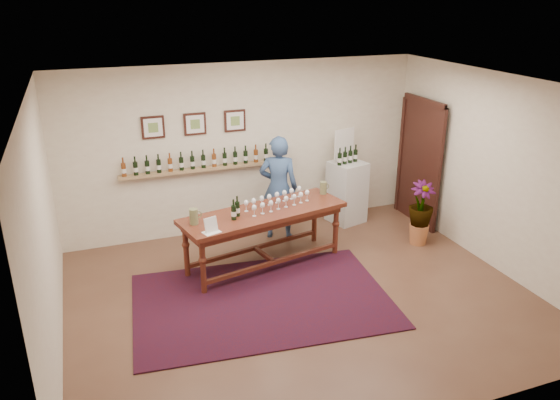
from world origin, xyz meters
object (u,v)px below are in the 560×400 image
object	(u,v)px
display_pedestal	(347,192)
potted_plant	(421,213)
tasting_table	(264,219)
person	(278,188)

from	to	relation	value
display_pedestal	potted_plant	bearing A→B (deg)	-61.69
tasting_table	display_pedestal	distance (m)	2.19
tasting_table	display_pedestal	size ratio (longest dim) A/B	2.37
display_pedestal	potted_plant	world-z (taller)	display_pedestal
potted_plant	person	xyz separation A→B (m)	(-2.02, 1.05, 0.33)
display_pedestal	person	xyz separation A→B (m)	(-1.35, -0.20, 0.32)
tasting_table	potted_plant	distance (m)	2.58
potted_plant	display_pedestal	bearing A→B (deg)	118.31
tasting_table	display_pedestal	bearing A→B (deg)	17.43
tasting_table	potted_plant	world-z (taller)	potted_plant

